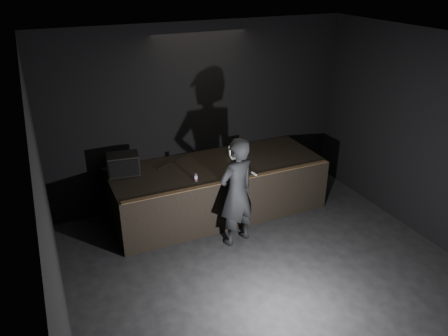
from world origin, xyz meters
TOP-DOWN VIEW (x-y plane):
  - ground at (0.00, 0.00)m, footprint 7.00×7.00m
  - room_walls at (0.00, 0.00)m, footprint 6.10×7.10m
  - stage_riser at (0.00, 2.73)m, footprint 4.00×1.50m
  - riser_lip at (0.00, 2.02)m, footprint 3.92×0.10m
  - stage_monitor at (-1.67, 3.08)m, footprint 0.60×0.48m
  - cable at (-0.71, 3.16)m, footprint 0.75×0.39m
  - laptop at (0.50, 2.92)m, footprint 0.34×0.31m
  - beer_can at (-0.60, 2.27)m, footprint 0.06×0.06m
  - plastic_cup at (0.61, 2.78)m, footprint 0.09×0.09m
  - wii_remote at (0.43, 2.08)m, footprint 0.05×0.14m
  - person at (-0.11, 1.67)m, footprint 0.81×0.64m

SIDE VIEW (x-z plane):
  - ground at x=0.00m, z-range 0.00..0.00m
  - stage_riser at x=0.00m, z-range 0.00..1.00m
  - person at x=-0.11m, z-range 0.00..1.93m
  - riser_lip at x=0.00m, z-range 1.00..1.01m
  - cable at x=-0.71m, z-range 1.00..1.02m
  - wii_remote at x=0.43m, z-range 1.00..1.03m
  - laptop at x=0.50m, z-range 0.95..1.16m
  - plastic_cup at x=0.61m, z-range 1.00..1.11m
  - beer_can at x=-0.60m, z-range 1.00..1.14m
  - stage_monitor at x=-1.67m, z-range 1.00..1.37m
  - room_walls at x=0.00m, z-range 0.26..3.78m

